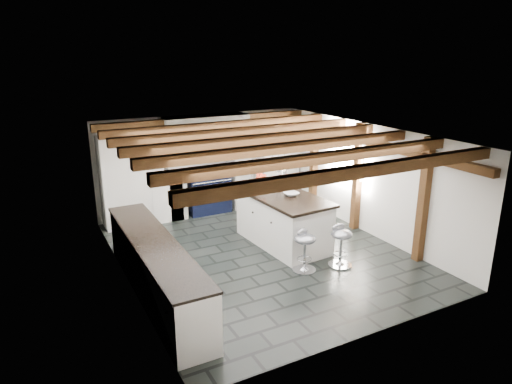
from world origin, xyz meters
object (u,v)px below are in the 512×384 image
range_cooker (208,193)px  kitchen_island (283,219)px  bar_stool_far (304,245)px  bar_stool_near (341,241)px

range_cooker → kitchen_island: kitchen_island is taller
range_cooker → kitchen_island: (0.60, -2.48, 0.06)m
kitchen_island → bar_stool_far: bearing=-107.3°
range_cooker → bar_stool_far: 3.68m
range_cooker → bar_stool_near: (1.00, -3.80, 0.02)m
kitchen_island → bar_stool_far: 1.22m
range_cooker → kitchen_island: bearing=-76.4°
bar_stool_near → bar_stool_far: bar_stool_near is taller
kitchen_island → bar_stool_near: kitchen_island is taller
kitchen_island → bar_stool_near: bearing=-77.1°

